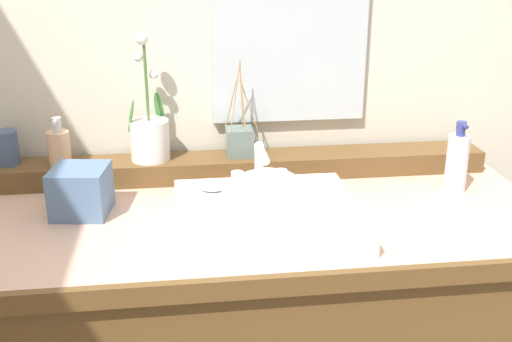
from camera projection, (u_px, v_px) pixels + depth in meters
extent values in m
cube|color=tan|center=(250.00, 218.00, 1.51)|extent=(1.48, 0.64, 0.04)
cube|color=brown|center=(269.00, 286.00, 1.21)|extent=(1.48, 0.02, 0.04)
cube|color=brown|center=(240.00, 166.00, 1.73)|extent=(1.40, 0.12, 0.06)
cube|color=white|center=(267.00, 215.00, 1.42)|extent=(0.42, 0.38, 0.05)
sphere|color=white|center=(268.00, 224.00, 1.41)|extent=(0.26, 0.26, 0.26)
cylinder|color=silver|center=(259.00, 166.00, 1.52)|extent=(0.02, 0.02, 0.10)
cylinder|color=silver|center=(262.00, 154.00, 1.45)|extent=(0.02, 0.11, 0.02)
sphere|color=silver|center=(259.00, 146.00, 1.50)|extent=(0.03, 0.03, 0.03)
cylinder|color=silver|center=(237.00, 179.00, 1.52)|extent=(0.03, 0.03, 0.04)
cylinder|color=silver|center=(281.00, 177.00, 1.54)|extent=(0.03, 0.03, 0.04)
ellipsoid|color=silver|center=(214.00, 186.00, 1.49)|extent=(0.07, 0.04, 0.02)
cylinder|color=silver|center=(150.00, 140.00, 1.67)|extent=(0.11, 0.11, 0.11)
cylinder|color=tan|center=(149.00, 123.00, 1.65)|extent=(0.09, 0.09, 0.01)
cylinder|color=#476B38|center=(146.00, 80.00, 1.61)|extent=(0.01, 0.01, 0.22)
ellipsoid|color=#387033|center=(159.00, 110.00, 1.69)|extent=(0.04, 0.04, 0.11)
ellipsoid|color=#387033|center=(131.00, 116.00, 1.63)|extent=(0.03, 0.03, 0.09)
sphere|color=silver|center=(154.00, 74.00, 1.63)|extent=(0.03, 0.03, 0.03)
sphere|color=silver|center=(138.00, 57.00, 1.60)|extent=(0.03, 0.03, 0.03)
sphere|color=silver|center=(142.00, 38.00, 1.57)|extent=(0.04, 0.04, 0.04)
cylinder|color=#E4B388|center=(59.00, 149.00, 1.63)|extent=(0.06, 0.06, 0.09)
cylinder|color=silver|center=(57.00, 128.00, 1.61)|extent=(0.02, 0.02, 0.02)
cylinder|color=silver|center=(56.00, 121.00, 1.60)|extent=(0.03, 0.03, 0.02)
cylinder|color=silver|center=(55.00, 121.00, 1.58)|extent=(0.01, 0.03, 0.01)
cylinder|color=#3E516D|center=(6.00, 148.00, 1.63)|extent=(0.07, 0.07, 0.09)
cube|color=slate|center=(240.00, 142.00, 1.71)|extent=(0.07, 0.07, 0.08)
cylinder|color=#9E7A4C|center=(249.00, 106.00, 1.68)|extent=(0.05, 0.00, 0.15)
cylinder|color=#9E7A4C|center=(242.00, 96.00, 1.68)|extent=(0.01, 0.03, 0.20)
cylinder|color=#9E7A4C|center=(232.00, 99.00, 1.68)|extent=(0.04, 0.03, 0.18)
cylinder|color=#9E7A4C|center=(235.00, 100.00, 1.65)|extent=(0.03, 0.04, 0.19)
cylinder|color=#9E7A4C|center=(243.00, 100.00, 1.65)|extent=(0.01, 0.03, 0.19)
cylinder|color=white|center=(457.00, 164.00, 1.60)|extent=(0.06, 0.06, 0.15)
cylinder|color=navy|center=(461.00, 132.00, 1.57)|extent=(0.02, 0.02, 0.02)
cylinder|color=navy|center=(461.00, 125.00, 1.57)|extent=(0.03, 0.03, 0.02)
cylinder|color=navy|center=(464.00, 126.00, 1.55)|extent=(0.01, 0.03, 0.01)
cube|color=slate|center=(81.00, 191.00, 1.48)|extent=(0.15, 0.15, 0.12)
cube|color=silver|center=(290.00, 5.00, 1.66)|extent=(0.44, 0.02, 0.65)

